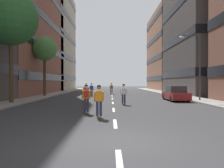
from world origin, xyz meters
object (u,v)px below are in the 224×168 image
(street_tree_mid, at_px, (45,49))
(skater_4, at_px, (99,99))
(skater_1, at_px, (124,93))
(skater_3, at_px, (86,97))
(skater_0, at_px, (86,92))
(streetlamp_right, at_px, (196,60))
(skater_2, at_px, (111,88))
(skater_5, at_px, (91,89))
(parked_car_near, at_px, (175,94))
(street_tree_near, at_px, (11,19))

(street_tree_mid, distance_m, skater_4, 19.78)
(skater_1, height_order, skater_3, same)
(skater_0, relative_size, skater_4, 1.00)
(skater_1, relative_size, skater_4, 1.00)
(streetlamp_right, distance_m, skater_3, 13.43)
(streetlamp_right, height_order, skater_4, streetlamp_right)
(skater_2, relative_size, skater_3, 1.00)
(skater_0, distance_m, skater_2, 13.45)
(skater_0, relative_size, skater_3, 1.00)
(skater_0, xyz_separation_m, skater_5, (-0.23, 8.36, 0.00))
(parked_car_near, distance_m, streetlamp_right, 3.96)
(street_tree_near, relative_size, skater_4, 5.47)
(street_tree_mid, xyz_separation_m, skater_5, (6.16, 0.53, -5.29))
(skater_0, height_order, skater_5, same)
(streetlamp_right, bearing_deg, street_tree_near, -171.95)
(skater_0, distance_m, skater_1, 4.41)
(parked_car_near, relative_size, street_tree_mid, 0.56)
(skater_2, bearing_deg, skater_4, -91.94)
(skater_3, bearing_deg, streetlamp_right, 39.97)
(street_tree_mid, distance_m, skater_3, 18.03)
(streetlamp_right, xyz_separation_m, skater_3, (-10.01, -8.39, -3.12))
(skater_0, distance_m, skater_3, 7.86)
(skater_0, xyz_separation_m, skater_4, (1.73, -9.42, 0.00))
(parked_car_near, height_order, skater_0, skater_0)
(streetlamp_right, relative_size, skater_0, 3.65)
(skater_4, bearing_deg, streetlamp_right, 47.53)
(skater_1, relative_size, skater_5, 1.00)
(street_tree_near, bearing_deg, skater_4, -42.95)
(parked_car_near, distance_m, skater_3, 12.21)
(street_tree_near, bearing_deg, street_tree_mid, 90.00)
(street_tree_near, distance_m, streetlamp_right, 17.76)
(street_tree_near, distance_m, skater_4, 12.85)
(street_tree_mid, xyz_separation_m, skater_1, (9.84, -10.57, -5.29))
(skater_5, bearing_deg, skater_2, 60.75)
(street_tree_near, height_order, skater_3, street_tree_near)
(streetlamp_right, relative_size, skater_4, 3.65)
(parked_car_near, distance_m, street_tree_near, 17.13)
(skater_0, bearing_deg, skater_1, -38.39)
(skater_2, height_order, skater_5, same)
(parked_car_near, xyz_separation_m, skater_2, (-6.53, 11.95, 0.32))
(skater_0, relative_size, skater_2, 1.00)
(skater_1, distance_m, skater_3, 5.70)
(streetlamp_right, xyz_separation_m, skater_0, (-10.88, -0.58, -3.15))
(skater_3, bearing_deg, skater_5, 93.88)
(street_tree_mid, distance_m, skater_2, 11.64)
(parked_car_near, xyz_separation_m, skater_3, (-8.16, -9.08, 0.32))
(street_tree_mid, bearing_deg, skater_2, 31.25)
(street_tree_mid, bearing_deg, skater_4, -64.81)
(parked_car_near, distance_m, skater_1, 6.87)
(streetlamp_right, distance_m, skater_5, 13.92)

